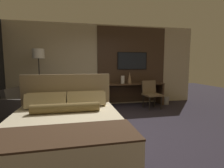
# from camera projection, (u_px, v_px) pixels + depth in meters

# --- Properties ---
(ground_plane) EXTENTS (16.00, 16.00, 0.00)m
(ground_plane) POSITION_uv_depth(u_px,v_px,m) (116.00, 131.00, 3.77)
(ground_plane) COLOR #28232D
(wall_back_tv_panel) EXTENTS (7.20, 0.09, 2.80)m
(wall_back_tv_panel) POSITION_uv_depth(u_px,v_px,m) (103.00, 65.00, 6.17)
(wall_back_tv_panel) COLOR #BCAD8E
(wall_back_tv_panel) RESTS_ON ground_plane
(bed) EXTENTS (1.88, 2.21, 1.22)m
(bed) POSITION_uv_depth(u_px,v_px,m) (66.00, 129.00, 2.95)
(bed) COLOR #33281E
(bed) RESTS_ON ground_plane
(desk) EXTENTS (2.02, 0.58, 0.78)m
(desk) POSITION_uv_depth(u_px,v_px,m) (134.00, 90.00, 6.19)
(desk) COLOR #422D1E
(desk) RESTS_ON ground_plane
(tv) EXTENTS (1.10, 0.04, 0.62)m
(tv) POSITION_uv_depth(u_px,v_px,m) (132.00, 61.00, 6.30)
(tv) COLOR black
(desk_chair) EXTENTS (0.58, 0.58, 0.90)m
(desk_chair) POSITION_uv_depth(u_px,v_px,m) (151.00, 92.00, 5.74)
(desk_chair) COLOR brown
(desk_chair) RESTS_ON ground_plane
(armchair_by_window) EXTENTS (0.99, 1.01, 0.82)m
(armchair_by_window) POSITION_uv_depth(u_px,v_px,m) (22.00, 108.00, 4.66)
(armchair_by_window) COLOR #47423D
(armchair_by_window) RESTS_ON ground_plane
(floor_lamp) EXTENTS (0.34, 0.34, 1.89)m
(floor_lamp) POSITION_uv_depth(u_px,v_px,m) (39.00, 59.00, 5.17)
(floor_lamp) COLOR #282623
(floor_lamp) RESTS_ON ground_plane
(vase_tall) EXTENTS (0.15, 0.15, 0.41)m
(vase_tall) POSITION_uv_depth(u_px,v_px,m) (130.00, 77.00, 6.05)
(vase_tall) COLOR #846647
(vase_tall) RESTS_ON desk
(vase_short) EXTENTS (0.13, 0.13, 0.27)m
(vase_short) POSITION_uv_depth(u_px,v_px,m) (123.00, 80.00, 5.98)
(vase_short) COLOR silver
(vase_short) RESTS_ON desk
(book) EXTENTS (0.25, 0.20, 0.03)m
(book) POSITION_uv_depth(u_px,v_px,m) (144.00, 82.00, 6.21)
(book) COLOR #332D28
(book) RESTS_ON desk
(waste_bin) EXTENTS (0.22, 0.22, 0.28)m
(waste_bin) POSITION_uv_depth(u_px,v_px,m) (166.00, 100.00, 6.29)
(waste_bin) COLOR gray
(waste_bin) RESTS_ON ground_plane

